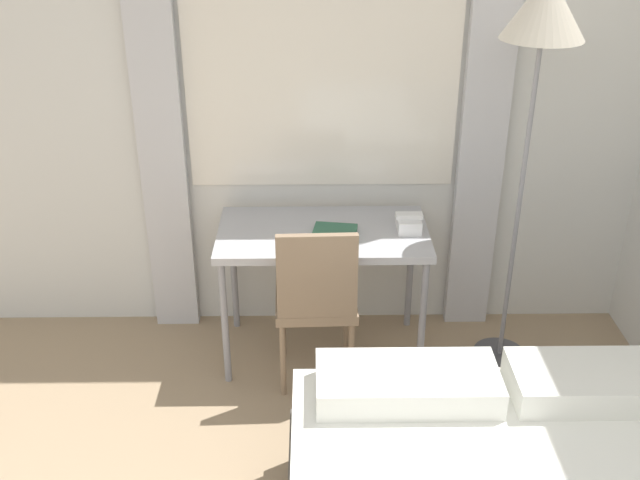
# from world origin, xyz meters

# --- Properties ---
(wall_back_with_window) EXTENTS (4.89, 0.13, 2.70)m
(wall_back_with_window) POSITION_xyz_m (0.03, 3.16, 1.35)
(wall_back_with_window) COLOR silver
(wall_back_with_window) RESTS_ON ground_plane
(desk) EXTENTS (1.07, 0.59, 0.74)m
(desk) POSITION_xyz_m (0.23, 2.79, 0.67)
(desk) COLOR #B2B2B7
(desk) RESTS_ON ground_plane
(desk_chair) EXTENTS (0.41, 0.41, 0.90)m
(desk_chair) POSITION_xyz_m (0.19, 2.52, 0.51)
(desk_chair) COLOR #8C7259
(desk_chair) RESTS_ON ground_plane
(standing_lamp) EXTENTS (0.37, 0.37, 2.00)m
(standing_lamp) POSITION_xyz_m (1.19, 2.71, 1.74)
(standing_lamp) COLOR #4C4C51
(standing_lamp) RESTS_ON ground_plane
(telephone) EXTENTS (0.13, 0.15, 0.09)m
(telephone) POSITION_xyz_m (0.66, 2.79, 0.78)
(telephone) COLOR white
(telephone) RESTS_ON desk
(book) EXTENTS (0.25, 0.25, 0.02)m
(book) POSITION_xyz_m (0.28, 2.72, 0.75)
(book) COLOR #33664C
(book) RESTS_ON desk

